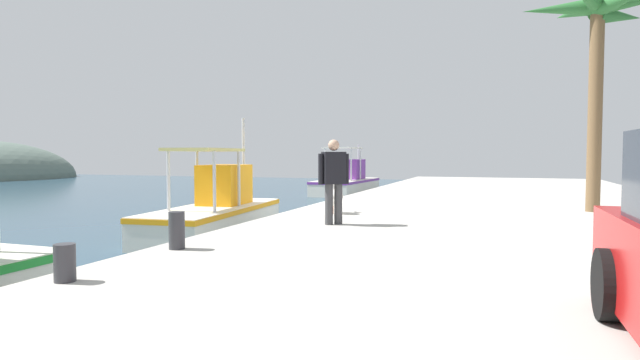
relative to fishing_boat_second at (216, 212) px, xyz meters
The scene contains 8 objects.
quay_pier 7.65m from the fishing_boat_second, 74.22° to the right, with size 36.00×10.00×0.80m, color #BCB7AD.
fishing_boat_second is the anchor object (origin of this frame).
fishing_boat_third 15.34m from the fishing_boat_second, ahead, with size 6.00×2.44×2.74m.
pelican 3.71m from the fishing_boat_second, 100.81° to the right, with size 0.92×0.67×0.82m.
fisherman_standing 4.98m from the fishing_boat_second, 121.19° to the right, with size 0.47×0.52×1.67m.
mooring_bollard_nearest 8.36m from the fishing_boat_second, 160.31° to the right, with size 0.23×0.23×0.41m, color #333338.
mooring_bollard_second 6.47m from the fishing_boat_second, 154.15° to the right, with size 0.23×0.23×0.55m, color #333338.
palm_tree 10.58m from the fishing_boat_second, 79.67° to the right, with size 3.42×3.35×5.15m.
Camera 1 is at (-14.27, -4.91, 2.19)m, focal length 29.07 mm.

